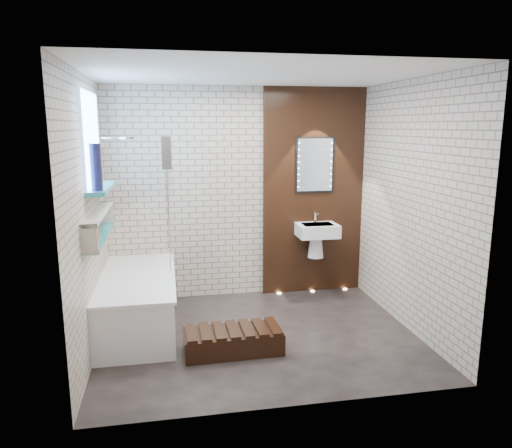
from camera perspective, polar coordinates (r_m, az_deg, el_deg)
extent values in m
plane|color=black|center=(5.10, 0.32, -13.11)|extent=(3.20, 3.20, 0.00)
cube|color=#C1AA99|center=(5.97, -2.03, 3.59)|extent=(3.20, 0.04, 2.60)
cube|color=#C1AA99|center=(3.46, 4.40, -2.30)|extent=(3.20, 0.04, 2.60)
cube|color=#C1AA99|center=(4.68, -19.29, 0.72)|extent=(0.04, 2.60, 2.60)
cube|color=#C1AA99|center=(5.24, 17.78, 1.93)|extent=(0.04, 2.60, 2.60)
plane|color=white|center=(4.66, 0.35, 17.39)|extent=(3.20, 3.20, 0.00)
cube|color=black|center=(6.15, 6.81, 3.75)|extent=(1.30, 0.06, 2.60)
cube|color=#7FADE0|center=(4.95, -19.06, 9.46)|extent=(0.03, 1.00, 0.90)
cube|color=teal|center=(4.97, -17.85, 4.11)|extent=(0.18, 1.00, 0.04)
cube|color=teal|center=(4.86, -18.05, -1.41)|extent=(0.14, 1.30, 0.03)
cube|color=#B2A899|center=(4.81, -18.22, 1.26)|extent=(0.14, 1.30, 0.03)
cube|color=#B2A899|center=(4.22, -19.22, -1.80)|extent=(0.14, 0.03, 0.26)
cube|color=#B2A899|center=(5.45, -17.30, 1.24)|extent=(0.14, 0.03, 0.26)
cube|color=white|center=(5.34, -13.81, -9.08)|extent=(0.75, 1.70, 0.55)
cube|color=white|center=(5.25, -13.96, -6.11)|extent=(0.79, 1.74, 0.03)
cylinder|color=silver|center=(5.92, -12.16, -3.25)|extent=(0.04, 0.04, 0.12)
cube|color=white|center=(5.50, -10.38, 2.51)|extent=(0.01, 0.78, 1.40)
cube|color=black|center=(5.28, -10.60, 8.35)|extent=(0.10, 0.26, 0.34)
cylinder|color=silver|center=(5.52, -15.20, 9.84)|extent=(0.18, 0.18, 0.02)
cube|color=white|center=(6.03, 7.30, -0.76)|extent=(0.50, 0.36, 0.16)
cone|color=white|center=(6.13, 7.11, -2.67)|extent=(0.20, 0.20, 0.28)
cylinder|color=silver|center=(6.10, 7.05, 0.82)|extent=(0.03, 0.03, 0.14)
cube|color=black|center=(6.08, 6.99, 6.97)|extent=(0.50, 0.02, 0.70)
cube|color=silver|center=(6.07, 7.02, 6.97)|extent=(0.45, 0.01, 0.65)
cube|color=black|center=(4.74, -2.75, -13.74)|extent=(0.94, 0.43, 0.21)
cylinder|color=#B3551B|center=(4.63, -18.44, -1.21)|extent=(0.05, 0.05, 0.10)
cylinder|color=#9B2E13|center=(4.54, -18.60, -1.30)|extent=(0.06, 0.06, 0.13)
cylinder|color=#121333|center=(4.58, -18.47, 6.41)|extent=(0.10, 0.10, 0.43)
cylinder|color=#FFD899|center=(6.28, 2.76, -8.21)|extent=(0.06, 0.06, 0.01)
cylinder|color=#FFD899|center=(6.39, 6.72, -7.91)|extent=(0.06, 0.06, 0.01)
cylinder|color=#FFD899|center=(6.54, 10.53, -7.59)|extent=(0.06, 0.06, 0.01)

